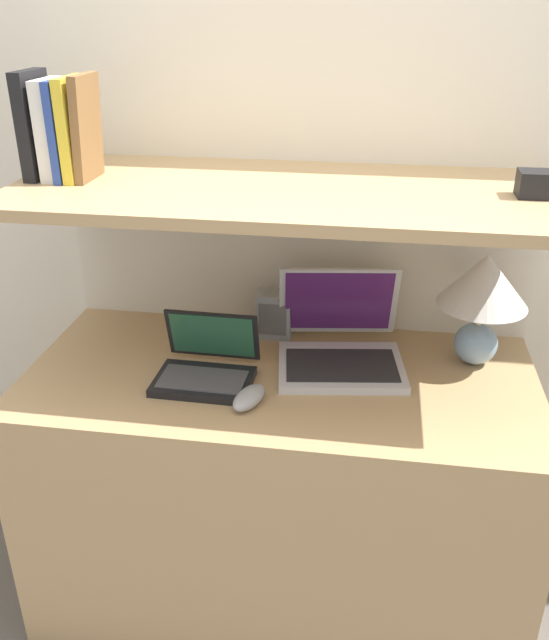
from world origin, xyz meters
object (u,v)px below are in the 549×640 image
Objects in this scene: computer_mouse at (249,398)px; shelf_gadget at (537,184)px; table_lamp at (483,291)px; book_blue at (64,130)px; book_brown at (86,128)px; laptop_large at (340,345)px; book_white at (52,130)px; laptop_small at (206,367)px; book_black at (35,125)px; book_yellow at (75,129)px; router_box at (274,314)px.

computer_mouse is 0.82m from shelf_gadget.
shelf_gadget reaches higher than table_lamp.
computer_mouse is at bearing -24.63° from book_blue.
computer_mouse is at bearing -27.46° from book_brown.
table_lamp is 0.83× the size of laptop_large.
laptop_small is at bearing -17.26° from book_white.
computer_mouse is 0.53× the size of book_brown.
book_white reaches higher than computer_mouse.
shelf_gadget is at bearing -3.35° from laptop_large.
laptop_large is at bearing 1.87° from book_black.
book_black is 1.05× the size of book_yellow.
laptop_large reaches higher than router_box.
book_white is (0.04, 0.00, -0.01)m from book_black.
laptop_small is (-0.33, -0.14, -0.01)m from laptop_large.
shelf_gadget is (1.18, 0.00, -0.10)m from book_black.
book_brown is (0.09, 0.00, 0.01)m from book_white.
book_black is at bearing 180.00° from shelf_gadget.
book_blue is at bearing 155.37° from computer_mouse.
computer_mouse is at bearing -38.36° from laptop_small.
laptop_small is 0.97× the size of book_black.
table_lamp is 1.08m from book_yellow.
book_black reaches higher than book_white.
book_white is 0.97× the size of book_yellow.
book_white is at bearing -180.00° from book_blue.
book_yellow is at bearing 159.93° from laptop_small.
computer_mouse is 0.80m from book_white.
router_box is at bearing 17.82° from book_yellow.
router_box is 0.55× the size of book_yellow.
laptop_small is at bearing -156.15° from laptop_large.
book_white is at bearing 180.00° from book_brown.
router_box is at bearing 147.67° from laptop_large.
computer_mouse is 0.37m from router_box.
shelf_gadget is at bearing -13.50° from router_box.
shelf_gadget is at bearing 19.72° from computer_mouse.
book_brown is (0.06, -0.00, 0.01)m from book_blue.
router_box is at bearing 172.44° from table_lamp.
book_yellow is at bearing 0.00° from book_white.
book_yellow is at bearing 154.10° from computer_mouse.
book_brown is at bearing -161.02° from router_box.
book_blue is at bearing -177.93° from laptop_large.
laptop_small is at bearing -116.25° from router_box.
book_brown is (-0.63, -0.02, 0.55)m from laptop_large.
table_lamp is 0.57m from router_box.
book_blue is at bearing 180.00° from book_yellow.
book_blue is at bearing -175.83° from table_lamp.
book_yellow is (0.10, 0.00, -0.01)m from book_black.
book_brown is at bearing 0.00° from book_black.
book_black is (-0.43, 0.12, 0.56)m from laptop_small.
book_black is 1.08× the size of book_white.
book_brown is at bearing 180.00° from shelf_gadget.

